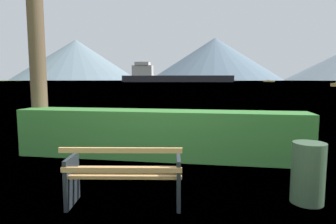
{
  "coord_description": "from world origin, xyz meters",
  "views": [
    {
      "loc": [
        1.19,
        -3.67,
        1.71
      ],
      "look_at": [
        0.0,
        3.66,
        0.87
      ],
      "focal_mm": 30.89,
      "sensor_mm": 36.0,
      "label": 1
    }
  ],
  "objects_px": {
    "park_bench": "(124,176)",
    "cargo_ship_large": "(169,76)",
    "fishing_boat_near": "(269,81)",
    "trash_bin": "(308,173)"
  },
  "relations": [
    {
      "from": "park_bench",
      "to": "cargo_ship_large",
      "type": "distance_m",
      "value": 197.49
    },
    {
      "from": "cargo_ship_large",
      "to": "fishing_boat_near",
      "type": "bearing_deg",
      "value": 15.97
    },
    {
      "from": "park_bench",
      "to": "trash_bin",
      "type": "distance_m",
      "value": 2.52
    },
    {
      "from": "park_bench",
      "to": "trash_bin",
      "type": "xyz_separation_m",
      "value": [
        2.47,
        0.51,
        0.0
      ]
    },
    {
      "from": "trash_bin",
      "to": "cargo_ship_large",
      "type": "distance_m",
      "value": 197.38
    },
    {
      "from": "park_bench",
      "to": "fishing_boat_near",
      "type": "relative_size",
      "value": 0.21
    },
    {
      "from": "fishing_boat_near",
      "to": "trash_bin",
      "type": "bearing_deg",
      "value": -99.83
    },
    {
      "from": "trash_bin",
      "to": "cargo_ship_large",
      "type": "relative_size",
      "value": 0.01
    },
    {
      "from": "park_bench",
      "to": "fishing_boat_near",
      "type": "bearing_deg",
      "value": 79.55
    },
    {
      "from": "trash_bin",
      "to": "fishing_boat_near",
      "type": "distance_m",
      "value": 217.84
    }
  ]
}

